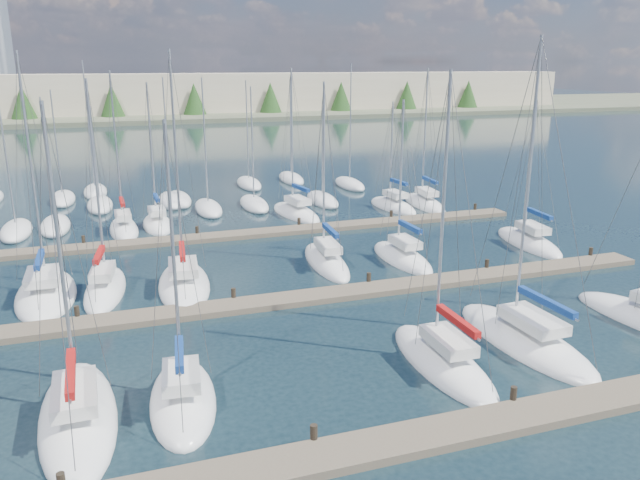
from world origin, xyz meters
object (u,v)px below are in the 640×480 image
object	(u,v)px
sailboat_p	(296,213)
sailboat_k	(326,261)
sailboat_j	(184,284)
sailboat_l	(402,258)
sailboat_b	(78,417)
sailboat_h	(46,294)
sailboat_q	(393,206)
sailboat_r	(425,203)
sailboat_m	(529,242)
sailboat_d	(442,362)
sailboat_n	(124,229)
sailboat_i	(105,289)
sailboat_c	(183,399)
sailboat_o	(158,224)
sailboat_e	(524,340)

from	to	relation	value
sailboat_p	sailboat_k	size ratio (longest dim) A/B	1.06
sailboat_j	sailboat_l	size ratio (longest dim) A/B	1.26
sailboat_b	sailboat_l	bearing A→B (deg)	33.13
sailboat_j	sailboat_p	distance (m)	18.82
sailboat_h	sailboat_k	world-z (taller)	sailboat_h
sailboat_l	sailboat_q	size ratio (longest dim) A/B	1.10
sailboat_r	sailboat_m	bearing A→B (deg)	-80.19
sailboat_d	sailboat_q	distance (m)	30.32
sailboat_r	sailboat_l	distance (m)	16.93
sailboat_m	sailboat_n	world-z (taller)	sailboat_n
sailboat_i	sailboat_m	distance (m)	29.01
sailboat_d	sailboat_n	size ratio (longest dim) A/B	1.02
sailboat_c	sailboat_o	world-z (taller)	sailboat_o
sailboat_j	sailboat_q	distance (m)	25.11
sailboat_r	sailboat_d	xyz separation A→B (m)	(-14.17, -28.32, -0.01)
sailboat_h	sailboat_e	world-z (taller)	sailboat_e
sailboat_m	sailboat_p	world-z (taller)	sailboat_p
sailboat_q	sailboat_o	distance (m)	20.66
sailboat_b	sailboat_o	bearing A→B (deg)	78.13
sailboat_j	sailboat_l	distance (m)	14.37
sailboat_i	sailboat_b	distance (m)	13.78
sailboat_p	sailboat_k	bearing A→B (deg)	-107.08
sailboat_m	sailboat_q	size ratio (longest dim) A/B	1.09
sailboat_r	sailboat_l	size ratio (longest dim) A/B	1.16
sailboat_i	sailboat_r	bearing A→B (deg)	33.78
sailboat_c	sailboat_p	xyz separation A→B (m)	(12.98, 28.14, 0.01)
sailboat_l	sailboat_c	size ratio (longest dim) A/B	0.97
sailboat_n	sailboat_q	size ratio (longest dim) A/B	1.27
sailboat_r	sailboat_h	xyz separation A→B (m)	(-31.10, -13.87, -0.02)
sailboat_q	sailboat_e	bearing A→B (deg)	-108.75
sailboat_l	sailboat_i	bearing A→B (deg)	178.61
sailboat_d	sailboat_e	world-z (taller)	sailboat_e
sailboat_r	sailboat_c	bearing A→B (deg)	-126.68
sailboat_b	sailboat_d	bearing A→B (deg)	-3.25
sailboat_c	sailboat_b	bearing A→B (deg)	-174.08
sailboat_e	sailboat_i	bearing A→B (deg)	141.97
sailboat_b	sailboat_p	bearing A→B (deg)	57.75
sailboat_m	sailboat_h	bearing A→B (deg)	-173.88
sailboat_m	sailboat_q	world-z (taller)	sailboat_m
sailboat_l	sailboat_c	distance (m)	21.03
sailboat_h	sailboat_o	bearing A→B (deg)	62.34
sailboat_d	sailboat_j	bearing A→B (deg)	125.41
sailboat_i	sailboat_e	size ratio (longest dim) A/B	0.87
sailboat_p	sailboat_r	bearing A→B (deg)	-9.94
sailboat_r	sailboat_k	xyz separation A→B (m)	(-14.26, -13.37, -0.00)
sailboat_j	sailboat_k	world-z (taller)	sailboat_j
sailboat_j	sailboat_d	xyz separation A→B (m)	(9.40, -13.57, 0.01)
sailboat_c	sailboat_p	size ratio (longest dim) A/B	0.89
sailboat_e	sailboat_q	bearing A→B (deg)	75.25
sailboat_p	sailboat_h	bearing A→B (deg)	-151.78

